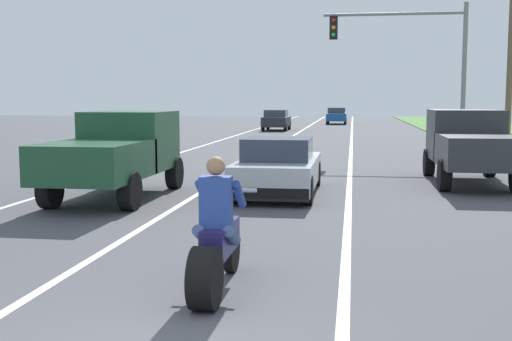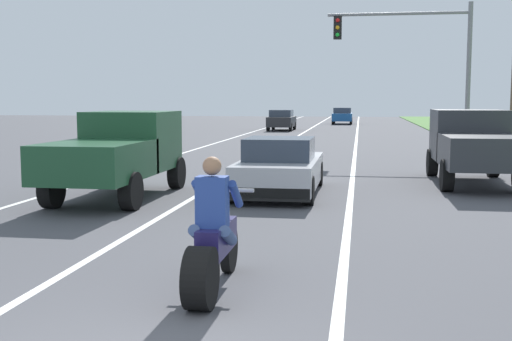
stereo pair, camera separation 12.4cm
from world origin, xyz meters
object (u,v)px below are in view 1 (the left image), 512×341
object	(u,v)px
sports_car_silver	(278,168)
distant_car_further_ahead	(337,116)
motorcycle_with_rider	(216,244)
distant_car_far_ahead	(276,120)
traffic_light_mast_near	(418,53)
pickup_truck_right_shoulder_dark_grey	(470,143)
pickup_truck_left_lane_dark_green	(117,150)

from	to	relation	value
sports_car_silver	distant_car_further_ahead	xyz separation A→B (m)	(0.26, 44.39, 0.14)
motorcycle_with_rider	distant_car_far_ahead	world-z (taller)	motorcycle_with_rider
motorcycle_with_rider	traffic_light_mast_near	world-z (taller)	traffic_light_mast_near
traffic_light_mast_near	distant_car_far_ahead	bearing A→B (deg)	111.39
motorcycle_with_rider	pickup_truck_right_shoulder_dark_grey	bearing A→B (deg)	66.42
motorcycle_with_rider	distant_car_further_ahead	xyz separation A→B (m)	(0.06, 52.44, 0.18)
pickup_truck_left_lane_dark_green	traffic_light_mast_near	world-z (taller)	traffic_light_mast_near
motorcycle_with_rider	distant_car_far_ahead	xyz separation A→B (m)	(-3.97, 39.53, 0.18)
pickup_truck_right_shoulder_dark_grey	traffic_light_mast_near	world-z (taller)	traffic_light_mast_near
pickup_truck_left_lane_dark_green	traffic_light_mast_near	xyz separation A→B (m)	(7.84, 12.18, 2.95)
traffic_light_mast_near	distant_car_far_ahead	xyz separation A→B (m)	(-8.01, 20.45, -3.29)
distant_car_far_ahead	traffic_light_mast_near	bearing A→B (deg)	-68.61
pickup_truck_right_shoulder_dark_grey	motorcycle_with_rider	bearing A→B (deg)	-113.58
distant_car_far_ahead	pickup_truck_right_shoulder_dark_grey	bearing A→B (deg)	-73.23
traffic_light_mast_near	distant_car_further_ahead	size ratio (longest dim) A/B	1.50
traffic_light_mast_near	pickup_truck_left_lane_dark_green	bearing A→B (deg)	-122.78
sports_car_silver	pickup_truck_right_shoulder_dark_grey	bearing A→B (deg)	28.98
pickup_truck_right_shoulder_dark_grey	traffic_light_mast_near	size ratio (longest dim) A/B	0.80
distant_car_far_ahead	motorcycle_with_rider	bearing A→B (deg)	-84.26
motorcycle_with_rider	traffic_light_mast_near	distance (m)	19.81
sports_car_silver	traffic_light_mast_near	size ratio (longest dim) A/B	0.72
distant_car_far_ahead	sports_car_silver	bearing A→B (deg)	-83.16
pickup_truck_left_lane_dark_green	pickup_truck_right_shoulder_dark_grey	bearing A→B (deg)	24.42
traffic_light_mast_near	pickup_truck_right_shoulder_dark_grey	bearing A→B (deg)	-85.46
distant_car_far_ahead	pickup_truck_left_lane_dark_green	bearing A→B (deg)	-89.71
sports_car_silver	pickup_truck_right_shoulder_dark_grey	world-z (taller)	pickup_truck_right_shoulder_dark_grey
motorcycle_with_rider	distant_car_further_ahead	world-z (taller)	motorcycle_with_rider
traffic_light_mast_near	motorcycle_with_rider	bearing A→B (deg)	-101.94
pickup_truck_left_lane_dark_green	distant_car_far_ahead	bearing A→B (deg)	90.29
traffic_light_mast_near	distant_car_further_ahead	world-z (taller)	traffic_light_mast_near
sports_car_silver	pickup_truck_left_lane_dark_green	distance (m)	3.82
distant_car_further_ahead	traffic_light_mast_near	bearing A→B (deg)	-83.20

